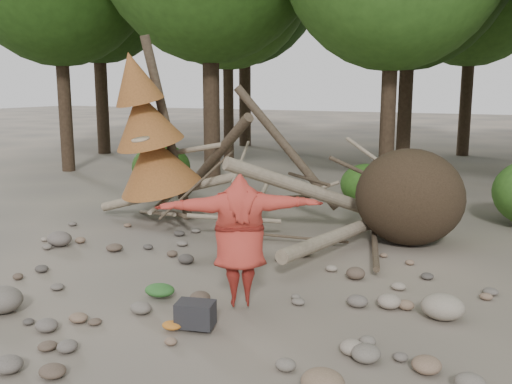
% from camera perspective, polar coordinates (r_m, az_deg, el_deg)
% --- Properties ---
extents(ground, '(120.00, 120.00, 0.00)m').
position_cam_1_polar(ground, '(9.25, -6.78, -9.89)').
color(ground, '#514C44').
rests_on(ground, ground).
extents(deadfall_pile, '(8.55, 5.24, 3.30)m').
position_cam_1_polar(deadfall_pile, '(12.05, 12.32, -0.49)').
color(deadfall_pile, '#332619').
rests_on(deadfall_pile, ground).
extents(dead_conifer, '(2.06, 2.16, 4.35)m').
position_cam_1_polar(dead_conifer, '(13.25, -10.64, 5.64)').
color(dead_conifer, '#4C3F30').
rests_on(dead_conifer, ground).
extents(bush_left, '(1.80, 1.80, 1.44)m').
position_cam_1_polar(bush_left, '(17.89, -9.47, 2.47)').
color(bush_left, '#234A13').
rests_on(bush_left, ground).
extents(bush_mid, '(1.40, 1.40, 1.12)m').
position_cam_1_polar(bush_mid, '(15.81, 10.95, 0.76)').
color(bush_mid, '#2F5E1B').
rests_on(bush_mid, ground).
extents(frisbee_thrower, '(3.03, 1.79, 2.40)m').
position_cam_1_polar(frisbee_thrower, '(8.22, -1.64, -4.80)').
color(frisbee_thrower, '#AA3026').
rests_on(frisbee_thrower, ground).
extents(backpack, '(0.56, 0.44, 0.33)m').
position_cam_1_polar(backpack, '(7.85, -6.07, -12.44)').
color(backpack, black).
rests_on(backpack, ground).
extents(cloth_green, '(0.48, 0.40, 0.18)m').
position_cam_1_polar(cloth_green, '(9.01, -9.60, -9.95)').
color(cloth_green, '#295C24').
rests_on(cloth_green, ground).
extents(cloth_orange, '(0.28, 0.23, 0.10)m').
position_cam_1_polar(cloth_orange, '(7.86, -8.40, -13.39)').
color(cloth_orange, '#B0641E').
rests_on(cloth_orange, ground).
extents(boulder_front_left, '(0.63, 0.57, 0.38)m').
position_cam_1_polar(boulder_front_left, '(9.14, -24.11, -9.80)').
color(boulder_front_left, '#665E55').
rests_on(boulder_front_left, ground).
extents(boulder_front_right, '(0.48, 0.43, 0.29)m').
position_cam_1_polar(boulder_front_right, '(6.39, 6.70, -18.41)').
color(boulder_front_right, '#765F4A').
rests_on(boulder_front_right, ground).
extents(boulder_mid_right, '(0.60, 0.54, 0.36)m').
position_cam_1_polar(boulder_mid_right, '(8.55, 18.18, -10.85)').
color(boulder_mid_right, gray).
rests_on(boulder_mid_right, ground).
extents(boulder_mid_left, '(0.51, 0.46, 0.30)m').
position_cam_1_polar(boulder_mid_left, '(12.29, -19.07, -4.45)').
color(boulder_mid_left, '#635A53').
rests_on(boulder_mid_left, ground).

